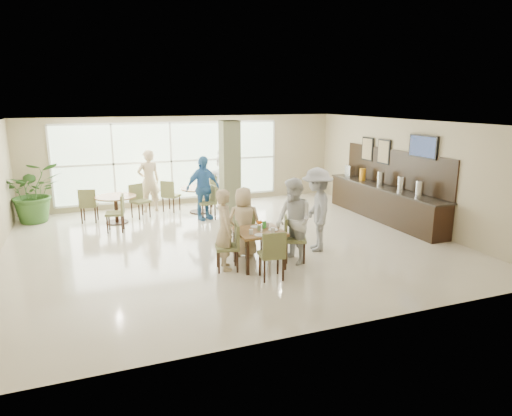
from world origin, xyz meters
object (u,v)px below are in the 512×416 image
object	(u,v)px
teen_far	(244,222)
potted_plant	(34,192)
main_table	(259,235)
round_table_right	(199,193)
teen_left	(225,229)
teen_standing	(317,210)
round_table_left	(116,202)
adult_a	(203,188)
teen_right	(294,221)
adult_b	(224,180)
buffet_counter	(384,200)
adult_standing	(149,181)

from	to	relation	value
teen_far	potted_plant	bearing A→B (deg)	-27.95
main_table	round_table_right	distance (m)	4.85
teen_left	teen_standing	bearing A→B (deg)	-75.84
round_table_left	round_table_right	size ratio (longest dim) A/B	1.00
adult_a	teen_right	bearing A→B (deg)	-95.98
adult_a	adult_b	distance (m)	1.26
potted_plant	teen_standing	size ratio (longest dim) A/B	0.90
teen_far	adult_b	distance (m)	4.27
buffet_counter	teen_far	xyz separation A→B (m)	(-4.69, -1.47, 0.20)
round_table_left	adult_b	world-z (taller)	adult_b
adult_b	teen_standing	bearing A→B (deg)	0.18
potted_plant	adult_b	world-z (taller)	adult_b
teen_far	round_table_left	bearing A→B (deg)	-39.30
buffet_counter	teen_standing	bearing A→B (deg)	-151.05
adult_a	adult_standing	distance (m)	1.94
teen_standing	adult_standing	distance (m)	5.79
teen_far	teen_right	xyz separation A→B (m)	(0.81, -0.77, 0.13)
main_table	buffet_counter	size ratio (longest dim) A/B	0.20
teen_right	teen_far	bearing A→B (deg)	-140.68
main_table	teen_left	xyz separation A→B (m)	(-0.68, 0.10, 0.16)
teen_far	teen_standing	bearing A→B (deg)	-169.18
buffet_counter	adult_b	xyz separation A→B (m)	(-3.84, 2.72, 0.38)
round_table_left	buffet_counter	xyz separation A→B (m)	(7.06, -2.32, -0.02)
round_table_right	potted_plant	bearing A→B (deg)	173.12
teen_right	adult_b	world-z (taller)	adult_b
teen_left	adult_b	world-z (taller)	adult_b
teen_standing	adult_a	world-z (taller)	teen_standing
round_table_right	potted_plant	size ratio (longest dim) A/B	0.66
round_table_right	teen_left	size ratio (longest dim) A/B	0.68
round_table_right	teen_left	distance (m)	4.80
teen_right	adult_standing	world-z (taller)	adult_standing
round_table_right	adult_b	xyz separation A→B (m)	(0.80, 0.04, 0.36)
teen_left	adult_standing	bearing A→B (deg)	12.34
round_table_left	adult_b	distance (m)	3.27
teen_right	teen_standing	size ratio (longest dim) A/B	0.95
adult_standing	round_table_left	bearing A→B (deg)	33.41
potted_plant	adult_b	bearing A→B (deg)	-5.44
teen_right	buffet_counter	bearing A→B (deg)	112.60
potted_plant	adult_a	world-z (taller)	adult_a
round_table_right	adult_b	world-z (taller)	adult_b
adult_standing	round_table_right	bearing A→B (deg)	146.63
adult_a	adult_b	bearing A→B (deg)	26.69
main_table	buffet_counter	distance (m)	5.09
round_table_right	buffet_counter	xyz separation A→B (m)	(4.64, -2.68, -0.02)
teen_far	teen_standing	size ratio (longest dim) A/B	0.81
round_table_left	potted_plant	xyz separation A→B (m)	(-2.07, 0.91, 0.26)
round_table_left	round_table_right	world-z (taller)	same
round_table_right	adult_b	size ratio (longest dim) A/B	0.59
teen_standing	adult_b	size ratio (longest dim) A/B	1.00
buffet_counter	adult_standing	bearing A→B (deg)	151.33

